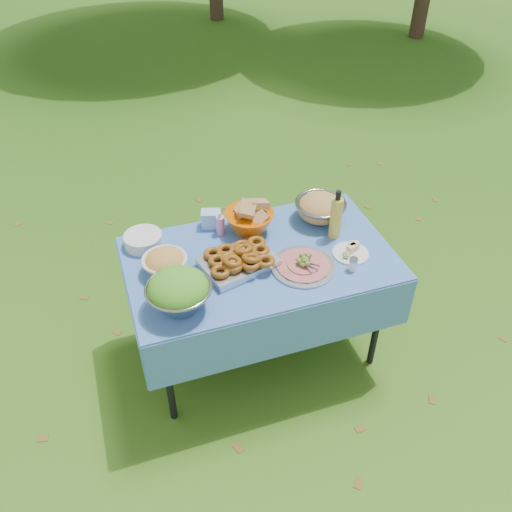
% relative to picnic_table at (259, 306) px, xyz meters
% --- Properties ---
extents(ground, '(80.00, 80.00, 0.00)m').
position_rel_picnic_table_xyz_m(ground, '(0.00, 0.00, -0.38)').
color(ground, '#0B3609').
rests_on(ground, ground).
extents(picnic_table, '(1.46, 0.86, 0.76)m').
position_rel_picnic_table_xyz_m(picnic_table, '(0.00, 0.00, 0.00)').
color(picnic_table, '#77A8E6').
rests_on(picnic_table, ground).
extents(salad_bowl, '(0.43, 0.43, 0.21)m').
position_rel_picnic_table_xyz_m(salad_bowl, '(-0.50, -0.24, 0.49)').
color(salad_bowl, '#92939A').
rests_on(salad_bowl, picnic_table).
extents(pasta_bowl_white, '(0.24, 0.24, 0.13)m').
position_rel_picnic_table_xyz_m(pasta_bowl_white, '(-0.51, 0.05, 0.45)').
color(pasta_bowl_white, silver).
rests_on(pasta_bowl_white, picnic_table).
extents(plate_stack, '(0.24, 0.24, 0.07)m').
position_rel_picnic_table_xyz_m(plate_stack, '(-0.58, 0.31, 0.42)').
color(plate_stack, silver).
rests_on(plate_stack, picnic_table).
extents(wipes_box, '(0.13, 0.11, 0.10)m').
position_rel_picnic_table_xyz_m(wipes_box, '(-0.18, 0.36, 0.43)').
color(wipes_box, '#96C6F3').
rests_on(wipes_box, picnic_table).
extents(sanitizer_bottle, '(0.06, 0.06, 0.14)m').
position_rel_picnic_table_xyz_m(sanitizer_bottle, '(-0.14, 0.28, 0.45)').
color(sanitizer_bottle, pink).
rests_on(sanitizer_bottle, picnic_table).
extents(bread_bowl, '(0.38, 0.38, 0.19)m').
position_rel_picnic_table_xyz_m(bread_bowl, '(0.02, 0.25, 0.48)').
color(bread_bowl, '#CC5503').
rests_on(bread_bowl, picnic_table).
extents(pasta_bowl_steel, '(0.39, 0.39, 0.16)m').
position_rel_picnic_table_xyz_m(pasta_bowl_steel, '(0.46, 0.23, 0.46)').
color(pasta_bowl_steel, '#92939A').
rests_on(pasta_bowl_steel, picnic_table).
extents(fried_tray, '(0.44, 0.36, 0.09)m').
position_rel_picnic_table_xyz_m(fried_tray, '(-0.13, -0.03, 0.43)').
color(fried_tray, silver).
rests_on(fried_tray, picnic_table).
extents(charcuterie_platter, '(0.46, 0.46, 0.08)m').
position_rel_picnic_table_xyz_m(charcuterie_platter, '(0.19, -0.15, 0.42)').
color(charcuterie_platter, '#BABDC2').
rests_on(charcuterie_platter, picnic_table).
extents(oil_bottle, '(0.09, 0.09, 0.30)m').
position_rel_picnic_table_xyz_m(oil_bottle, '(0.47, 0.05, 0.53)').
color(oil_bottle, gold).
rests_on(oil_bottle, picnic_table).
extents(cheese_plate, '(0.25, 0.25, 0.05)m').
position_rel_picnic_table_xyz_m(cheese_plate, '(0.49, -0.13, 0.41)').
color(cheese_plate, silver).
rests_on(cheese_plate, picnic_table).
extents(shaker, '(0.06, 0.06, 0.08)m').
position_rel_picnic_table_xyz_m(shaker, '(0.44, -0.26, 0.42)').
color(shaker, white).
rests_on(shaker, picnic_table).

